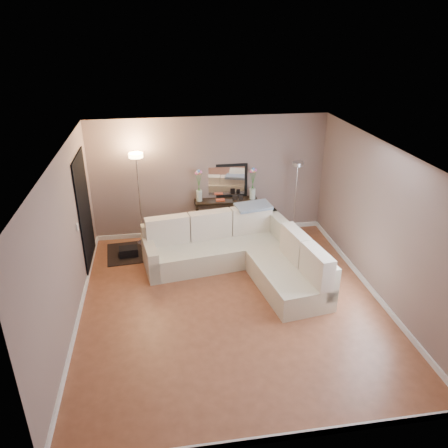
{
  "coord_description": "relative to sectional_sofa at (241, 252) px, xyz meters",
  "views": [
    {
      "loc": [
        -1.07,
        -6.06,
        4.31
      ],
      "look_at": [
        0.0,
        0.8,
        1.1
      ],
      "focal_mm": 35.0,
      "sensor_mm": 36.0,
      "label": 1
    }
  ],
  "objects": [
    {
      "name": "black_bag",
      "position": [
        -2.15,
        0.87,
        -0.3
      ],
      "size": [
        0.39,
        0.29,
        0.24
      ],
      "primitive_type": "cube",
      "rotation": [
        0.0,
        0.0,
        0.09
      ],
      "color": "black",
      "rests_on": "charcoal_rug"
    },
    {
      "name": "charcoal_rug",
      "position": [
        -1.94,
        0.99,
        -0.35
      ],
      "size": [
        1.38,
        1.08,
        0.02
      ],
      "primitive_type": "cube",
      "rotation": [
        0.0,
        0.0,
        0.09
      ],
      "color": "black",
      "rests_on": "floor"
    },
    {
      "name": "table_decor",
      "position": [
        -0.05,
        1.48,
        0.49
      ],
      "size": [
        0.58,
        0.13,
        0.14
      ],
      "color": "#D04724",
      "rests_on": "console_table"
    },
    {
      "name": "throw_blanket",
      "position": [
        0.38,
        0.74,
        0.62
      ],
      "size": [
        0.77,
        0.54,
        0.09
      ],
      "primitive_type": "cube",
      "rotation": [
        0.1,
        0.0,
        0.2
      ],
      "color": "#7E8EA2",
      "rests_on": "sectional_sofa"
    },
    {
      "name": "baseboard_back",
      "position": [
        -0.37,
        1.67,
        -0.31
      ],
      "size": [
        5.0,
        0.03,
        0.1
      ],
      "primitive_type": "cube",
      "color": "white",
      "rests_on": "ground"
    },
    {
      "name": "baseboard_front",
      "position": [
        -0.37,
        -3.8,
        -0.31
      ],
      "size": [
        5.0,
        0.03,
        0.1
      ],
      "primitive_type": "cube",
      "color": "white",
      "rests_on": "ground"
    },
    {
      "name": "floor_lamp_lit",
      "position": [
        -1.87,
        1.38,
        1.04
      ],
      "size": [
        0.3,
        0.3,
        1.99
      ],
      "color": "silver",
      "rests_on": "floor"
    },
    {
      "name": "leaning_mirror",
      "position": [
        -0.04,
        1.7,
        0.85
      ],
      "size": [
        0.96,
        0.09,
        0.75
      ],
      "color": "black",
      "rests_on": "console_table"
    },
    {
      "name": "flower_vase_left",
      "position": [
        -0.62,
        1.55,
        0.76
      ],
      "size": [
        0.16,
        0.13,
        0.72
      ],
      "color": "silver",
      "rests_on": "console_table"
    },
    {
      "name": "wall_back",
      "position": [
        -0.37,
        1.7,
        0.94
      ],
      "size": [
        5.0,
        0.02,
        2.6
      ],
      "primitive_type": "cube",
      "color": "gray",
      "rests_on": "ground"
    },
    {
      "name": "console_table",
      "position": [
        -0.13,
        1.53,
        0.11
      ],
      "size": [
        1.38,
        0.43,
        0.84
      ],
      "color": "black",
      "rests_on": "floor"
    },
    {
      "name": "ceiling",
      "position": [
        -0.37,
        -1.06,
        2.24
      ],
      "size": [
        5.0,
        5.5,
        0.01
      ],
      "primitive_type": "cube",
      "color": "white",
      "rests_on": "ground"
    },
    {
      "name": "floor",
      "position": [
        -0.37,
        -1.06,
        -0.37
      ],
      "size": [
        5.0,
        5.5,
        0.01
      ],
      "primitive_type": "cube",
      "color": "#975537",
      "rests_on": "ground"
    },
    {
      "name": "wall_front",
      "position": [
        -0.37,
        -3.82,
        0.94
      ],
      "size": [
        5.0,
        0.02,
        2.6
      ],
      "primitive_type": "cube",
      "color": "gray",
      "rests_on": "ground"
    },
    {
      "name": "wall_right",
      "position": [
        2.14,
        -1.06,
        0.94
      ],
      "size": [
        0.02,
        5.5,
        2.6
      ],
      "primitive_type": "cube",
      "color": "gray",
      "rests_on": "ground"
    },
    {
      "name": "wall_left",
      "position": [
        -2.88,
        -1.06,
        0.94
      ],
      "size": [
        0.02,
        5.5,
        2.6
      ],
      "primitive_type": "cube",
      "color": "gray",
      "rests_on": "ground"
    },
    {
      "name": "floor_lamp_unlit",
      "position": [
        1.44,
        1.31,
        0.82
      ],
      "size": [
        0.26,
        0.26,
        1.67
      ],
      "color": "silver",
      "rests_on": "floor"
    },
    {
      "name": "baseboard_left",
      "position": [
        -2.86,
        -1.06,
        -0.31
      ],
      "size": [
        0.03,
        5.5,
        0.1
      ],
      "primitive_type": "cube",
      "color": "white",
      "rests_on": "ground"
    },
    {
      "name": "switch_plate",
      "position": [
        -2.85,
        -0.21,
        0.84
      ],
      "size": [
        0.02,
        0.08,
        0.12
      ],
      "primitive_type": "cube",
      "color": "white",
      "rests_on": "ground"
    },
    {
      "name": "baseboard_right",
      "position": [
        2.11,
        -1.06,
        -0.31
      ],
      "size": [
        0.03,
        5.5,
        0.1
      ],
      "primitive_type": "cube",
      "color": "white",
      "rests_on": "ground"
    },
    {
      "name": "doorway",
      "position": [
        -2.85,
        0.64,
        0.74
      ],
      "size": [
        0.02,
        1.2,
        2.2
      ],
      "primitive_type": "cube",
      "color": "black",
      "rests_on": "ground"
    },
    {
      "name": "flower_vase_right",
      "position": [
        0.53,
        1.49,
        0.76
      ],
      "size": [
        0.16,
        0.13,
        0.72
      ],
      "color": "silver",
      "rests_on": "console_table"
    },
    {
      "name": "sectional_sofa",
      "position": [
        0.0,
        0.0,
        0.0
      ],
      "size": [
        3.15,
        2.78,
        0.98
      ],
      "color": "beige",
      "rests_on": "floor"
    }
  ]
}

